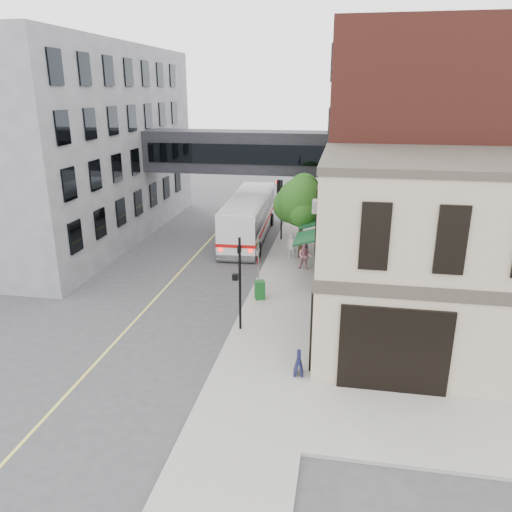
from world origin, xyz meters
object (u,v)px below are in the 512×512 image
at_px(pedestrian_c, 302,244).
at_px(bus, 249,215).
at_px(pedestrian_a, 292,246).
at_px(pedestrian_b, 305,256).
at_px(sandwich_board, 299,363).
at_px(newspaper_box, 260,290).

bearing_deg(pedestrian_c, bus, 172.76).
xyz_separation_m(bus, pedestrian_a, (3.83, -4.74, -0.79)).
bearing_deg(pedestrian_b, sandwich_board, -79.04).
height_order(pedestrian_a, newspaper_box, pedestrian_a).
height_order(pedestrian_b, sandwich_board, pedestrian_b).
xyz_separation_m(bus, newspaper_box, (2.85, -11.73, -1.15)).
distance_m(pedestrian_b, newspaper_box, 5.47).
height_order(pedestrian_a, sandwich_board, pedestrian_a).
height_order(bus, pedestrian_b, bus).
bearing_deg(sandwich_board, bus, 101.28).
relative_size(pedestrian_c, sandwich_board, 1.63).
relative_size(pedestrian_a, newspaper_box, 1.69).
relative_size(bus, pedestrian_b, 7.03).
bearing_deg(newspaper_box, pedestrian_c, 58.67).
distance_m(pedestrian_c, sandwich_board, 15.18).
height_order(bus, pedestrian_a, bus).
bearing_deg(pedestrian_b, bus, 133.20).
height_order(pedestrian_b, newspaper_box, pedestrian_b).
bearing_deg(sandwich_board, pedestrian_b, 88.44).
bearing_deg(newspaper_box, bus, 83.57).
height_order(bus, newspaper_box, bus).
distance_m(pedestrian_b, sandwich_board, 12.28).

